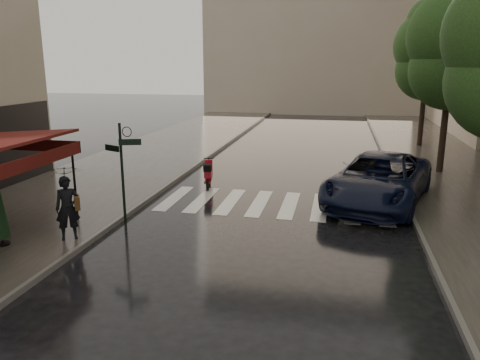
% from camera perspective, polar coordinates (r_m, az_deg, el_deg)
% --- Properties ---
extents(ground, '(120.00, 120.00, 0.00)m').
position_cam_1_polar(ground, '(11.80, -14.75, -10.39)').
color(ground, black).
rests_on(ground, ground).
extents(sidewalk_near, '(6.00, 60.00, 0.12)m').
position_cam_1_polar(sidewalk_near, '(24.02, -11.72, 2.44)').
color(sidewalk_near, '#38332D').
rests_on(sidewalk_near, ground).
extents(sidewalk_far, '(5.50, 60.00, 0.12)m').
position_cam_1_polar(sidewalk_far, '(22.65, 24.96, 0.70)').
color(sidewalk_far, '#38332D').
rests_on(sidewalk_far, ground).
extents(curb_near, '(0.12, 60.00, 0.16)m').
position_cam_1_polar(curb_near, '(22.98, -4.72, 2.20)').
color(curb_near, '#595651').
rests_on(curb_near, ground).
extents(curb_far, '(0.12, 60.00, 0.16)m').
position_cam_1_polar(curb_far, '(22.17, 17.91, 1.12)').
color(curb_far, '#595651').
rests_on(curb_far, ground).
extents(crosswalk, '(7.85, 3.20, 0.01)m').
position_cam_1_polar(crosswalk, '(16.38, 4.20, -2.94)').
color(crosswalk, silver).
rests_on(crosswalk, ground).
extents(signpost, '(1.17, 0.29, 3.10)m').
position_cam_1_polar(signpost, '(14.30, -14.17, 1.71)').
color(signpost, black).
rests_on(signpost, ground).
extents(backdrop_building, '(22.00, 6.00, 20.00)m').
position_cam_1_polar(backdrop_building, '(47.86, 10.06, 20.15)').
color(backdrop_building, tan).
rests_on(backdrop_building, ground).
extents(tree_mid, '(3.80, 3.80, 8.34)m').
position_cam_1_polar(tree_mid, '(22.00, 24.53, 14.96)').
color(tree_mid, black).
rests_on(tree_mid, sidewalk_far).
extents(tree_far, '(3.80, 3.80, 8.16)m').
position_cam_1_polar(tree_far, '(28.92, 21.95, 14.44)').
color(tree_far, black).
rests_on(tree_far, sidewalk_far).
extents(pedestrian_with_umbrella, '(1.45, 1.46, 2.50)m').
position_cam_1_polar(pedestrian_with_umbrella, '(13.24, -20.55, 0.02)').
color(pedestrian_with_umbrella, black).
rests_on(pedestrian_with_umbrella, sidewalk_near).
extents(scooter, '(0.62, 1.59, 1.06)m').
position_cam_1_polar(scooter, '(18.52, -3.90, 0.63)').
color(scooter, black).
rests_on(scooter, ground).
extents(parked_car, '(4.47, 6.76, 1.72)m').
position_cam_1_polar(parked_car, '(16.90, 16.57, 0.05)').
color(parked_car, black).
rests_on(parked_car, ground).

